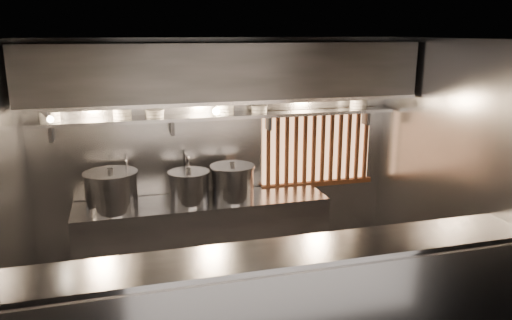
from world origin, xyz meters
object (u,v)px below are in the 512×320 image
pendant_bulb (216,111)px  stock_pot_right (189,187)px  heat_lamp (47,113)px  stock_pot_left (112,191)px  stock_pot_mid (232,182)px

pendant_bulb → stock_pot_right: 0.95m
heat_lamp → pendant_bulb: 1.83m
pendant_bulb → stock_pot_left: (-1.24, -0.11, -0.84)m
heat_lamp → stock_pot_mid: (1.96, 0.23, -0.95)m
heat_lamp → stock_pot_left: size_ratio=0.47×
pendant_bulb → stock_pot_mid: bearing=-36.6°
stock_pot_left → pendant_bulb: bearing=5.0°
stock_pot_left → stock_pot_right: bearing=-0.7°
stock_pot_mid → stock_pot_left: bearing=179.6°
stock_pot_left → heat_lamp: bearing=-156.7°
stock_pot_mid → stock_pot_right: (-0.52, -0.00, -0.02)m
pendant_bulb → heat_lamp: bearing=-169.0°
stock_pot_left → stock_pot_mid: (1.40, -0.01, -0.01)m
stock_pot_left → stock_pot_right: size_ratio=1.13×
heat_lamp → stock_pot_right: (1.43, 0.23, -0.97)m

